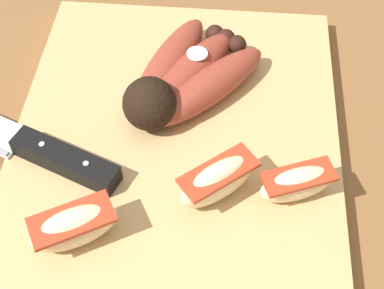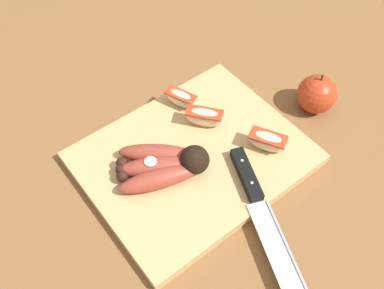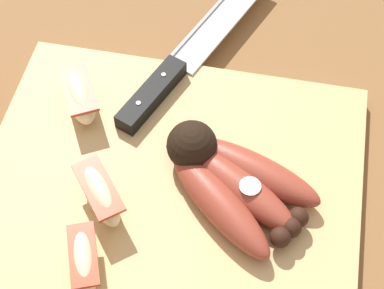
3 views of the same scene
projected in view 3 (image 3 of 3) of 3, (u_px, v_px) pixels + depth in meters
ground_plane at (179, 178)px, 0.64m from camera, size 6.00×6.00×0.00m
cutting_board at (170, 183)px, 0.62m from camera, size 0.37×0.29×0.02m
banana_bunch at (230, 179)px, 0.59m from camera, size 0.16×0.14×0.05m
chefs_knife at (177, 66)px, 0.68m from camera, size 0.13×0.27×0.02m
apple_wedge_near at (80, 96)px, 0.65m from camera, size 0.06×0.07×0.04m
apple_wedge_middle at (100, 194)px, 0.58m from camera, size 0.06×0.07×0.04m
apple_wedge_far at (85, 260)px, 0.55m from camera, size 0.04×0.07×0.03m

